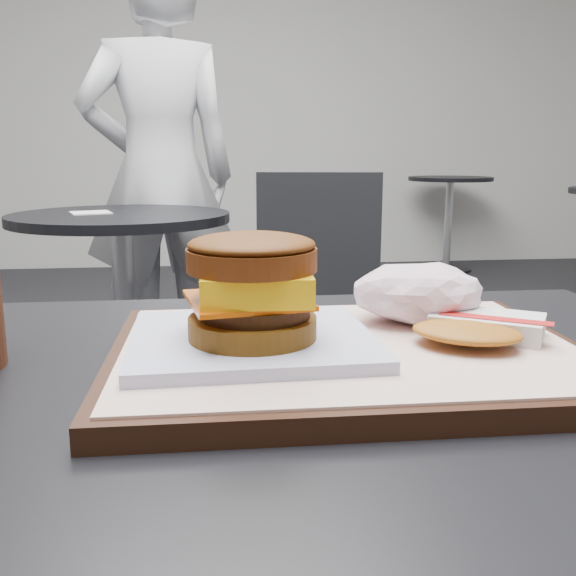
# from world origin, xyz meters

# --- Properties ---
(serving_tray) EXTENTS (0.38, 0.28, 0.02)m
(serving_tray) POSITION_xyz_m (0.06, 0.03, 0.78)
(serving_tray) COLOR black
(serving_tray) RESTS_ON customer_table
(breakfast_sandwich) EXTENTS (0.20, 0.18, 0.09)m
(breakfast_sandwich) POSITION_xyz_m (-0.02, 0.03, 0.83)
(breakfast_sandwich) COLOR white
(breakfast_sandwich) RESTS_ON serving_tray
(hash_brown) EXTENTS (0.14, 0.12, 0.02)m
(hash_brown) POSITION_xyz_m (0.17, 0.03, 0.80)
(hash_brown) COLOR silver
(hash_brown) RESTS_ON serving_tray
(crumpled_wrapper) EXTENTS (0.12, 0.09, 0.05)m
(crumpled_wrapper) POSITION_xyz_m (0.14, 0.10, 0.82)
(crumpled_wrapper) COLOR white
(crumpled_wrapper) RESTS_ON serving_tray
(neighbor_table) EXTENTS (0.70, 0.70, 0.75)m
(neighbor_table) POSITION_xyz_m (-0.35, 1.65, 0.55)
(neighbor_table) COLOR black
(neighbor_table) RESTS_ON ground
(napkin) EXTENTS (0.15, 0.15, 0.00)m
(napkin) POSITION_xyz_m (-0.44, 1.65, 0.75)
(napkin) COLOR silver
(napkin) RESTS_ON neighbor_table
(neighbor_chair) EXTENTS (0.63, 0.48, 0.88)m
(neighbor_chair) POSITION_xyz_m (0.16, 1.58, 0.51)
(neighbor_chair) COLOR #B1B1B6
(neighbor_chair) RESTS_ON ground
(patron) EXTENTS (0.69, 0.52, 1.70)m
(patron) POSITION_xyz_m (-0.26, 2.15, 0.85)
(patron) COLOR silver
(patron) RESTS_ON ground
(bg_table_far) EXTENTS (0.66, 0.66, 0.75)m
(bg_table_far) POSITION_xyz_m (1.80, 4.50, 0.56)
(bg_table_far) COLOR black
(bg_table_far) RESTS_ON ground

